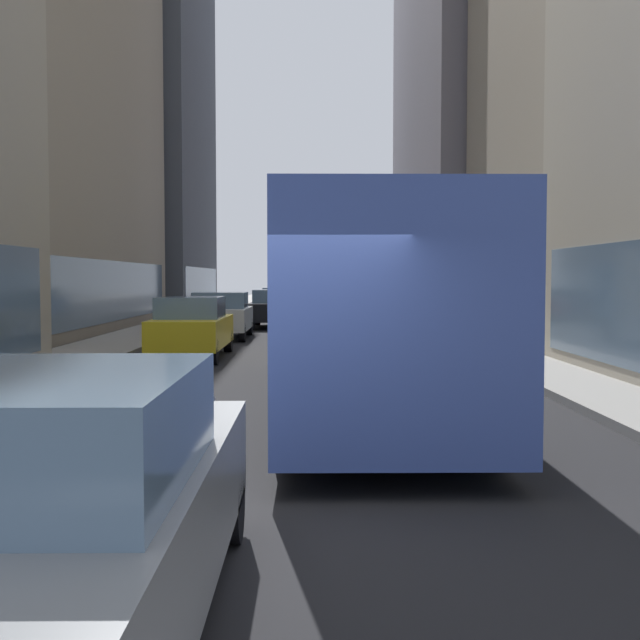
% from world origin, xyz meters
% --- Properties ---
extents(ground_plane, '(120.00, 120.00, 0.00)m').
position_xyz_m(ground_plane, '(0.00, 35.00, 0.00)').
color(ground_plane, black).
extents(sidewalk_left, '(2.40, 110.00, 0.15)m').
position_xyz_m(sidewalk_left, '(-5.70, 35.00, 0.07)').
color(sidewalk_left, gray).
rests_on(sidewalk_left, ground).
extents(sidewalk_right, '(2.40, 110.00, 0.15)m').
position_xyz_m(sidewalk_right, '(5.70, 35.00, 0.07)').
color(sidewalk_right, gray).
rests_on(sidewalk_right, ground).
extents(building_left_far, '(10.32, 15.96, 28.33)m').
position_xyz_m(building_left_far, '(-11.90, 45.49, 14.16)').
color(building_left_far, '#4C515B').
rests_on(building_left_far, ground).
extents(building_right_far, '(10.49, 22.54, 30.50)m').
position_xyz_m(building_right_far, '(11.90, 43.43, 15.24)').
color(building_right_far, slate).
rests_on(building_right_far, ground).
extents(transit_bus, '(2.78, 11.53, 3.05)m').
position_xyz_m(transit_bus, '(1.20, 6.24, 1.78)').
color(transit_bus, '#33478C').
rests_on(transit_bus, ground).
extents(car_black_suv, '(1.93, 4.36, 1.62)m').
position_xyz_m(car_black_suv, '(-1.20, 27.24, 0.82)').
color(car_black_suv, black).
rests_on(car_black_suv, ground).
extents(car_white_van, '(1.94, 3.93, 1.62)m').
position_xyz_m(car_white_van, '(-2.80, 20.99, 0.82)').
color(car_white_van, silver).
rests_on(car_white_van, ground).
extents(car_yellow_taxi, '(1.75, 4.33, 1.62)m').
position_xyz_m(car_yellow_taxi, '(-2.80, 14.15, 0.82)').
color(car_yellow_taxi, yellow).
rests_on(car_yellow_taxi, ground).
extents(car_grey_wagon, '(1.94, 4.79, 1.62)m').
position_xyz_m(car_grey_wagon, '(-1.20, -2.58, 0.83)').
color(car_grey_wagon, slate).
rests_on(car_grey_wagon, ground).
extents(car_red_coupe, '(1.86, 4.09, 1.62)m').
position_xyz_m(car_red_coupe, '(1.20, 32.88, 0.82)').
color(car_red_coupe, red).
rests_on(car_red_coupe, ground).
extents(car_blue_hatchback, '(1.94, 4.18, 1.62)m').
position_xyz_m(car_blue_hatchback, '(-1.20, 34.36, 0.82)').
color(car_blue_hatchback, '#4C6BB7').
rests_on(car_blue_hatchback, ground).
extents(box_truck, '(2.30, 7.50, 3.05)m').
position_xyz_m(box_truck, '(1.20, 16.72, 1.67)').
color(box_truck, '#19519E').
rests_on(box_truck, ground).
extents(dalmatian_dog, '(0.22, 0.96, 0.72)m').
position_xyz_m(dalmatian_dog, '(-0.95, 2.59, 0.51)').
color(dalmatian_dog, white).
rests_on(dalmatian_dog, ground).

